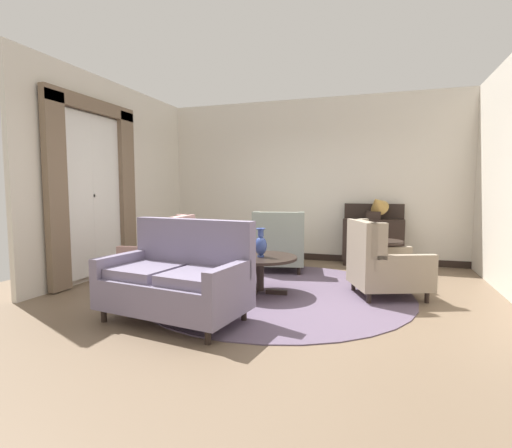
{
  "coord_description": "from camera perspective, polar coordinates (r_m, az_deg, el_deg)",
  "views": [
    {
      "loc": [
        1.29,
        -4.52,
        1.36
      ],
      "look_at": [
        -0.32,
        0.45,
        0.89
      ],
      "focal_mm": 26.74,
      "sensor_mm": 36.0,
      "label": 1
    }
  ],
  "objects": [
    {
      "name": "window_with_curtains",
      "position": [
        6.21,
        -23.03,
        5.39
      ],
      "size": [
        0.12,
        1.8,
        2.68
      ],
      "color": "silver"
    },
    {
      "name": "ground",
      "position": [
        4.89,
        2.02,
        -11.03
      ],
      "size": [
        8.05,
        8.05,
        0.0
      ],
      "primitive_type": "plane",
      "color": "brown"
    },
    {
      "name": "side_table",
      "position": [
        5.59,
        18.31,
        -4.99
      ],
      "size": [
        0.55,
        0.55,
        0.67
      ],
      "color": "black",
      "rests_on": "ground"
    },
    {
      "name": "coffee_table",
      "position": [
        4.98,
        0.62,
        -5.76
      ],
      "size": [
        0.96,
        0.96,
        0.5
      ],
      "color": "black",
      "rests_on": "ground"
    },
    {
      "name": "wall_left",
      "position": [
        6.81,
        -19.9,
        6.39
      ],
      "size": [
        0.08,
        4.02,
        3.1
      ],
      "primitive_type": "cube",
      "color": "silver",
      "rests_on": "ground"
    },
    {
      "name": "area_rug",
      "position": [
        5.17,
        2.94,
        -10.07
      ],
      "size": [
        3.54,
        3.54,
        0.01
      ],
      "primitive_type": "cylinder",
      "color": "#5B4C60",
      "rests_on": "ground"
    },
    {
      "name": "porcelain_vase",
      "position": [
        4.9,
        0.71,
        -3.08
      ],
      "size": [
        0.16,
        0.16,
        0.37
      ],
      "color": "#384C93",
      "rests_on": "coffee_table"
    },
    {
      "name": "baseboard_back",
      "position": [
        7.56,
        7.9,
        -4.83
      ],
      "size": [
        5.75,
        0.03,
        0.12
      ],
      "primitive_type": "cube",
      "color": "black",
      "rests_on": "ground"
    },
    {
      "name": "sideboard",
      "position": [
        7.15,
        17.1,
        -2.11
      ],
      "size": [
        1.04,
        0.34,
        1.11
      ],
      "color": "black",
      "rests_on": "ground"
    },
    {
      "name": "wall_back",
      "position": [
        7.51,
        8.11,
        6.49
      ],
      "size": [
        5.91,
        0.08,
        3.1
      ],
      "primitive_type": "cube",
      "color": "silver",
      "rests_on": "ground"
    },
    {
      "name": "armchair_beside_settee",
      "position": [
        5.55,
        -13.59,
        -4.73
      ],
      "size": [
        0.93,
        0.84,
        1.0
      ],
      "rotation": [
        0.0,
        0.0,
        4.83
      ],
      "color": "tan",
      "rests_on": "ground"
    },
    {
      "name": "armchair_near_window",
      "position": [
        5.12,
        18.35,
        -5.81
      ],
      "size": [
        1.09,
        1.01,
        0.98
      ],
      "rotation": [
        0.0,
        0.0,
        1.95
      ],
      "color": "gray",
      "rests_on": "ground"
    },
    {
      "name": "gramophone",
      "position": [
        7.02,
        17.6,
        2.58
      ],
      "size": [
        0.45,
        0.5,
        0.5
      ],
      "color": "black",
      "rests_on": "sideboard"
    },
    {
      "name": "armchair_foreground_right",
      "position": [
        6.39,
        3.48,
        -3.33
      ],
      "size": [
        0.98,
        1.03,
        1.01
      ],
      "rotation": [
        0.0,
        0.0,
        3.33
      ],
      "color": "gray",
      "rests_on": "ground"
    },
    {
      "name": "settee",
      "position": [
        4.09,
        -11.72,
        -8.19
      ],
      "size": [
        1.59,
        1.04,
        1.04
      ],
      "rotation": [
        0.0,
        0.0,
        -0.15
      ],
      "color": "slate",
      "rests_on": "ground"
    }
  ]
}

